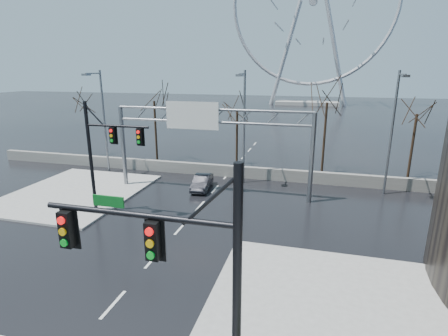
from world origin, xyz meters
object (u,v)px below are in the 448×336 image
(signal_mast_near, at_px, (186,275))
(signal_mast_far, at_px, (103,148))
(car, at_px, (202,182))
(sign_gantry, at_px, (206,132))
(ferris_wheel, at_px, (313,8))

(signal_mast_near, relative_size, signal_mast_far, 1.00)
(signal_mast_near, bearing_deg, car, 107.45)
(signal_mast_near, height_order, sign_gantry, signal_mast_near)
(sign_gantry, bearing_deg, signal_mast_far, -132.47)
(signal_mast_far, height_order, ferris_wheel, ferris_wheel)
(signal_mast_near, bearing_deg, sign_gantry, 106.19)
(signal_mast_near, relative_size, sign_gantry, 0.49)
(ferris_wheel, distance_m, car, 83.45)
(car, bearing_deg, ferris_wheel, 79.85)
(ferris_wheel, bearing_deg, sign_gantry, -93.84)
(signal_mast_near, height_order, signal_mast_far, same)
(signal_mast_near, bearing_deg, ferris_wheel, 90.08)
(signal_mast_near, distance_m, car, 21.20)
(signal_mast_near, xyz_separation_m, car, (-6.23, 19.82, -4.25))
(ferris_wheel, relative_size, car, 13.40)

